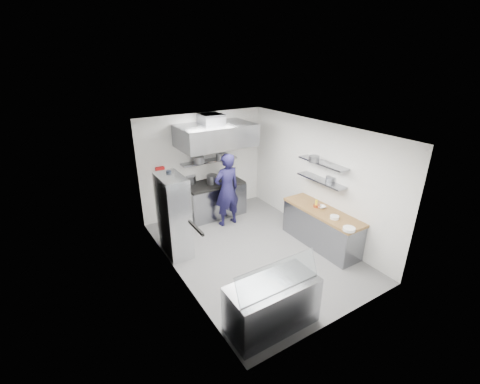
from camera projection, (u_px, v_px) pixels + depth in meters
floor at (254, 250)px, 7.40m from camera, size 5.00×5.00×0.00m
ceiling at (256, 130)px, 6.31m from camera, size 5.00×5.00×0.00m
wall_back at (204, 164)px, 8.81m from camera, size 3.60×2.80×0.02m
wall_front at (347, 250)px, 4.90m from camera, size 3.60×2.80×0.02m
wall_left at (175, 215)px, 5.98m from camera, size 2.80×5.00×0.02m
wall_right at (316, 179)px, 7.73m from camera, size 2.80×5.00×0.02m
gas_range at (215, 200)px, 8.92m from camera, size 1.60×0.80×0.90m
cooktop at (214, 184)px, 8.73m from camera, size 1.57×0.78×0.06m
stock_pot_left at (191, 179)px, 8.67m from camera, size 0.27×0.27×0.20m
stock_pot_mid at (212, 179)px, 8.64m from camera, size 0.31×0.31×0.24m
stock_pot_right at (223, 174)px, 9.17m from camera, size 0.24×0.24×0.16m
over_range_shelf at (209, 161)px, 8.69m from camera, size 1.60×0.30×0.04m
shelf_pot_a at (199, 160)px, 8.39m from camera, size 0.28×0.28×0.18m
shelf_pot_b at (221, 157)px, 8.59m from camera, size 0.29×0.29×0.22m
extractor_hood at (216, 135)px, 8.06m from camera, size 1.90×1.15×0.55m
hood_duct at (211, 119)px, 8.09m from camera, size 0.55×0.55×0.24m
red_firebox at (160, 172)px, 8.15m from camera, size 0.22×0.10×0.26m
chef at (227, 190)px, 8.22m from camera, size 0.73×0.49×1.95m
wire_rack at (174, 216)px, 6.99m from camera, size 0.50×0.90×1.85m
rack_bin_a at (171, 217)px, 7.20m from camera, size 0.17×0.22×0.19m
rack_bin_b at (164, 192)px, 7.27m from camera, size 0.15×0.20×0.17m
rack_jar at (169, 175)px, 6.84m from camera, size 0.11×0.11×0.18m
knife_strip at (196, 228)px, 5.23m from camera, size 0.04×0.55×0.05m
prep_counter_base at (321, 229)px, 7.49m from camera, size 0.62×2.00×0.84m
prep_counter_top at (323, 211)px, 7.31m from camera, size 0.65×2.04×0.06m
plate_stack_a at (349, 229)px, 6.44m from camera, size 0.25×0.25×0.06m
plate_stack_b at (334, 217)px, 6.92m from camera, size 0.19×0.19×0.06m
copper_pan at (317, 206)px, 7.44m from camera, size 0.15×0.15×0.06m
squeeze_bottle at (316, 204)px, 7.42m from camera, size 0.06×0.06×0.18m
mixing_bowl at (321, 207)px, 7.41m from camera, size 0.22×0.22×0.05m
wall_shelf_lower at (321, 180)px, 7.38m from camera, size 0.30×1.30×0.04m
wall_shelf_upper at (323, 163)px, 7.21m from camera, size 0.30×1.30×0.04m
shelf_pot_c at (331, 179)px, 7.29m from camera, size 0.24×0.24×0.10m
shelf_pot_d at (314, 159)px, 7.19m from camera, size 0.24×0.24×0.14m
display_case at (272, 305)px, 5.19m from camera, size 1.50×0.70×0.85m
display_glass at (278, 276)px, 4.84m from camera, size 1.47×0.19×0.42m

